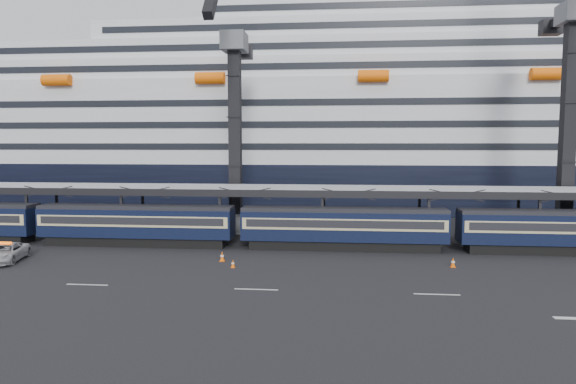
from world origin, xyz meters
name	(u,v)px	position (x,y,z in m)	size (l,w,h in m)	color
ground	(454,279)	(0.00, 0.00, 0.00)	(260.00, 260.00, 0.00)	black
train	(379,227)	(-4.65, 10.00, 2.20)	(133.05, 3.00, 4.05)	black
canopy	(424,191)	(0.00, 14.00, 5.25)	(130.00, 6.25, 5.53)	#919398
cruise_ship	(385,128)	(-1.08, 45.99, 12.34)	(214.09, 28.84, 34.00)	black
crane_dark_near	(234,125)	(-20.00, 18.59, 11.93)	(4.50, 17.75, 35.08)	#4D4F54
crane_dark_mid	(571,109)	(15.00, 17.59, 13.36)	(4.50, 18.24, 39.64)	#4D4F54
pickup_truck	(5,253)	(-36.27, 2.13, 0.76)	(2.51, 5.44, 1.51)	#9FA0A6
traffic_cone_b	(222,256)	(-18.21, 4.11, 0.42)	(0.42, 0.42, 0.85)	#FF6308
traffic_cone_c	(233,263)	(-16.84, 1.96, 0.33)	(0.34, 0.34, 0.67)	#FF6308
traffic_cone_d	(453,262)	(0.72, 3.81, 0.39)	(0.40, 0.40, 0.80)	#FF6308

